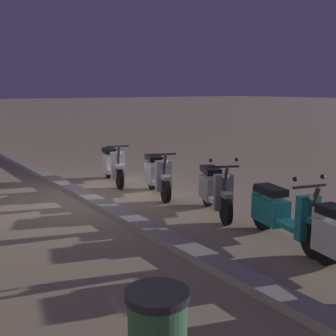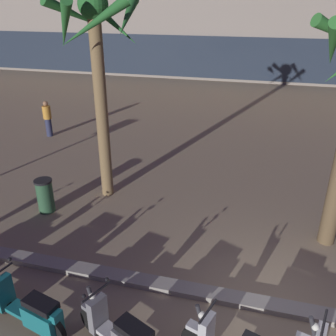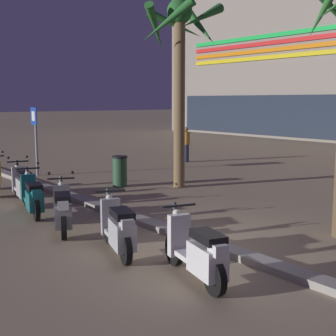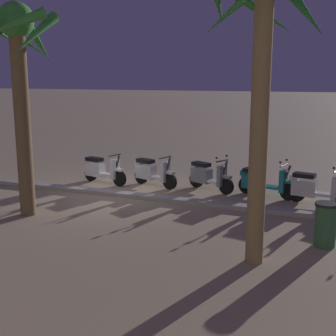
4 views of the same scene
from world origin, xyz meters
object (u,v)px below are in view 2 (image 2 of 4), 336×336
at_px(pedestrian_strolling_near_curb, 48,118).
at_px(scooter_teal_mid_rear, 30,310).
at_px(litter_bin, 45,195).
at_px(palm_tree_far_corner, 97,50).
at_px(scooter_grey_mid_centre, 122,336).

bearing_deg(pedestrian_strolling_near_curb, scooter_teal_mid_rear, -60.35).
bearing_deg(litter_bin, scooter_teal_mid_rear, -61.77).
height_order(palm_tree_far_corner, litter_bin, palm_tree_far_corner).
xyz_separation_m(scooter_teal_mid_rear, litter_bin, (-1.93, 3.60, 0.04)).
xyz_separation_m(scooter_grey_mid_centre, palm_tree_far_corner, (-2.46, 5.06, 3.70)).
relative_size(pedestrian_strolling_near_curb, litter_bin, 1.59).
height_order(scooter_teal_mid_rear, pedestrian_strolling_near_curb, pedestrian_strolling_near_curb).
xyz_separation_m(scooter_teal_mid_rear, scooter_grey_mid_centre, (1.75, -0.09, 0.02)).
bearing_deg(litter_bin, palm_tree_far_corner, 48.09).
bearing_deg(pedestrian_strolling_near_curb, scooter_grey_mid_centre, -52.91).
relative_size(palm_tree_far_corner, pedestrian_strolling_near_curb, 3.69).
distance_m(scooter_teal_mid_rear, litter_bin, 4.09).
relative_size(scooter_grey_mid_centre, pedestrian_strolling_near_curb, 1.08).
bearing_deg(scooter_grey_mid_centre, litter_bin, 134.92).
distance_m(scooter_grey_mid_centre, litter_bin, 5.22).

